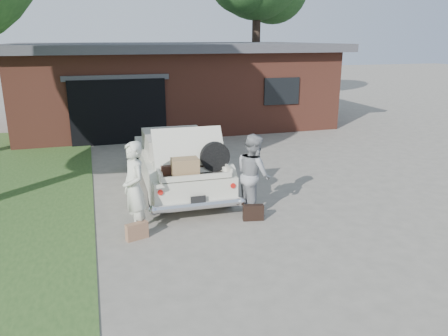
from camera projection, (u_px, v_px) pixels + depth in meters
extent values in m
plane|color=gray|center=(233.00, 232.00, 8.23)|extent=(90.00, 90.00, 0.00)
cube|color=brown|center=(172.00, 87.00, 18.62)|extent=(12.00, 7.00, 3.00)
cube|color=#4C4C51|center=(171.00, 47.00, 18.14)|extent=(12.80, 7.80, 0.30)
cube|color=black|center=(119.00, 112.00, 14.88)|extent=(3.20, 0.30, 2.20)
cube|color=#4C4C51|center=(116.00, 78.00, 14.48)|extent=(3.50, 0.12, 0.18)
cube|color=black|center=(282.00, 91.00, 16.34)|extent=(1.40, 0.08, 1.00)
cylinder|color=#38281E|center=(256.00, 53.00, 23.19)|extent=(0.44, 0.44, 5.45)
cube|color=beige|center=(178.00, 165.00, 10.61)|extent=(1.76, 4.46, 0.58)
cube|color=beige|center=(175.00, 142.00, 10.71)|extent=(1.49, 1.80, 0.46)
cube|color=black|center=(170.00, 136.00, 11.49)|extent=(1.37, 0.10, 0.39)
cube|color=black|center=(182.00, 151.00, 9.94)|extent=(1.37, 0.10, 0.39)
cylinder|color=black|center=(154.00, 199.00, 9.09)|extent=(0.21, 0.59, 0.58)
cylinder|color=black|center=(226.00, 192.00, 9.50)|extent=(0.21, 0.59, 0.58)
cylinder|color=black|center=(140.00, 162.00, 11.87)|extent=(0.21, 0.59, 0.58)
cylinder|color=black|center=(196.00, 157.00, 12.27)|extent=(0.21, 0.59, 0.58)
cylinder|color=silver|center=(198.00, 206.00, 8.59)|extent=(1.82, 0.19, 0.16)
cylinder|color=#A5140F|center=(160.00, 192.00, 8.36)|extent=(0.11, 0.09, 0.11)
cylinder|color=#A5140F|center=(233.00, 185.00, 8.74)|extent=(0.11, 0.09, 0.11)
cube|color=black|center=(198.00, 200.00, 8.53)|extent=(0.30, 0.02, 0.15)
cube|color=black|center=(192.00, 173.00, 8.97)|extent=(1.39, 1.00, 0.04)
cube|color=beige|center=(157.00, 172.00, 8.76)|extent=(0.07, 0.97, 0.16)
cube|color=beige|center=(225.00, 166.00, 9.13)|extent=(0.07, 0.97, 0.16)
cube|color=beige|center=(197.00, 177.00, 8.51)|extent=(1.42, 0.08, 0.11)
cube|color=beige|center=(189.00, 150.00, 9.03)|extent=(1.50, 0.64, 0.85)
cube|color=#3E231A|center=(174.00, 168.00, 8.91)|extent=(0.58, 0.38, 0.19)
cube|color=#9E7B50|center=(185.00, 167.00, 8.65)|extent=(0.53, 0.35, 0.37)
cube|color=black|center=(192.00, 167.00, 9.04)|extent=(0.44, 0.30, 0.14)
cube|color=olive|center=(195.00, 158.00, 9.18)|extent=(0.37, 0.25, 0.13)
cylinder|color=black|center=(215.00, 157.00, 8.97)|extent=(0.61, 0.15, 0.61)
imported|color=silver|center=(134.00, 189.00, 7.96)|extent=(0.58, 0.73, 1.76)
imported|color=gray|center=(254.00, 174.00, 8.93)|extent=(0.72, 0.88, 1.69)
cube|color=#9C6D4F|center=(137.00, 231.00, 7.92)|extent=(0.43, 0.25, 0.32)
cube|color=black|center=(253.00, 213.00, 8.75)|extent=(0.43, 0.21, 0.32)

